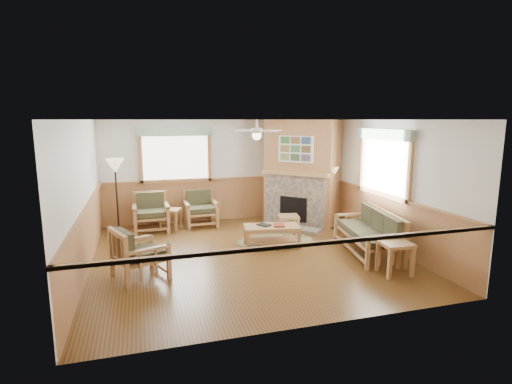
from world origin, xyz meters
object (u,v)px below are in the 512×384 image
object	(u,v)px
sofa	(367,232)
armchair_back_right	(201,208)
end_table_sofa	(395,258)
end_table_chairs	(171,219)
footstool	(288,224)
floor_lamp_right	(331,198)
floor_lamp_left	(117,197)
armchair_back_left	(151,212)
coffee_table	(272,236)
armchair_left	(140,253)

from	to	relation	value
sofa	armchair_back_right	size ratio (longest dim) A/B	2.16
sofa	end_table_sofa	distance (m)	1.14
end_table_chairs	footstool	xyz separation A→B (m)	(2.72, -1.06, -0.05)
floor_lamp_right	floor_lamp_left	bearing A→B (deg)	171.11
armchair_back_right	floor_lamp_right	size ratio (longest dim) A/B	0.57
sofa	end_table_chairs	distance (m)	4.75
armchair_back_left	armchair_back_right	world-z (taller)	armchair_back_left
sofa	floor_lamp_left	bearing A→B (deg)	-109.58
coffee_table	end_table_chairs	world-z (taller)	end_table_chairs
end_table_sofa	floor_lamp_left	size ratio (longest dim) A/B	0.32
armchair_left	footstool	bearing A→B (deg)	-82.38
sofa	floor_lamp_right	distance (m)	2.01
armchair_left	coffee_table	distance (m)	2.89
armchair_back_right	floor_lamp_right	xyz separation A→B (m)	(3.10, -1.17, 0.33)
armchair_left	end_table_sofa	bearing A→B (deg)	-125.68
end_table_sofa	floor_lamp_right	size ratio (longest dim) A/B	0.38
end_table_chairs	footstool	bearing A→B (deg)	-21.26
armchair_back_left	end_table_chairs	xyz separation A→B (m)	(0.47, -0.01, -0.21)
sofa	footstool	bearing A→B (deg)	-142.73
end_table_chairs	end_table_sofa	xyz separation A→B (m)	(3.58, -4.09, 0.03)
armchair_back_right	sofa	bearing A→B (deg)	-48.65
armchair_left	coffee_table	xyz separation A→B (m)	(2.72, 0.98, -0.21)
armchair_left	floor_lamp_left	distance (m)	2.90
armchair_back_right	end_table_chairs	xyz separation A→B (m)	(-0.77, -0.18, -0.19)
armchair_back_left	floor_lamp_left	size ratio (longest dim) A/B	0.51
coffee_table	floor_lamp_right	world-z (taller)	floor_lamp_right
armchair_back_left	end_table_chairs	distance (m)	0.51
sofa	armchair_left	xyz separation A→B (m)	(-4.46, -0.05, 0.00)
armchair_back_left	floor_lamp_left	distance (m)	0.90
footstool	floor_lamp_right	distance (m)	1.29
armchair_back_right	coffee_table	bearing A→B (deg)	-63.36
armchair_back_right	footstool	xyz separation A→B (m)	(1.95, -1.24, -0.24)
sofa	end_table_sofa	bearing A→B (deg)	2.87
floor_lamp_left	floor_lamp_right	world-z (taller)	floor_lamp_left
sofa	armchair_back_left	distance (m)	5.13
coffee_table	footstool	xyz separation A→B (m)	(0.75, 0.97, -0.03)
floor_lamp_right	footstool	bearing A→B (deg)	-176.15
footstool	floor_lamp_left	bearing A→B (deg)	167.50
sofa	coffee_table	distance (m)	1.99
armchair_back_right	armchair_left	xyz separation A→B (m)	(-1.52, -3.19, -0.00)
end_table_chairs	floor_lamp_right	bearing A→B (deg)	-14.22
footstool	sofa	bearing A→B (deg)	-62.50
armchair_back_left	armchair_back_right	distance (m)	1.26
end_table_sofa	armchair_back_left	bearing A→B (deg)	134.66
armchair_back_right	armchair_left	bearing A→B (deg)	-117.23
footstool	floor_lamp_left	world-z (taller)	floor_lamp_left
sofa	footstool	world-z (taller)	sofa
armchair_left	floor_lamp_right	world-z (taller)	floor_lamp_right
sofa	armchair_back_left	size ratio (longest dim) A/B	2.07
armchair_left	end_table_chairs	world-z (taller)	armchair_left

